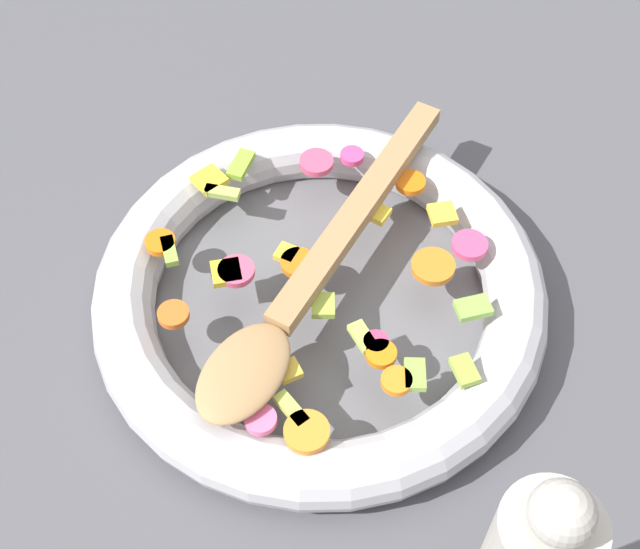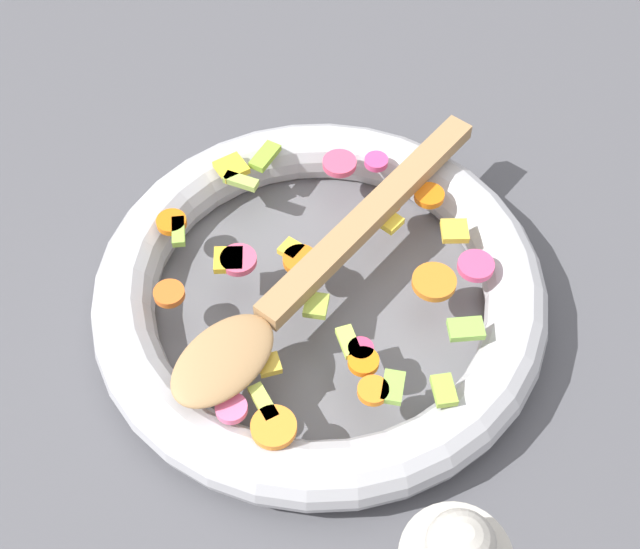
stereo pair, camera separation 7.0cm
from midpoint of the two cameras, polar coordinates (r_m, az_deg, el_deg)
ground_plane at (r=0.74m, az=2.70°, el=-2.49°), size 4.00×4.00×0.00m
skillet at (r=0.72m, az=2.77°, el=-1.50°), size 0.36×0.36×0.05m
chopped_vegetables at (r=0.69m, az=3.41°, el=-0.17°), size 0.26×0.30×0.01m
wooden_spoon at (r=0.68m, az=2.02°, el=-0.46°), size 0.34×0.16×0.01m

